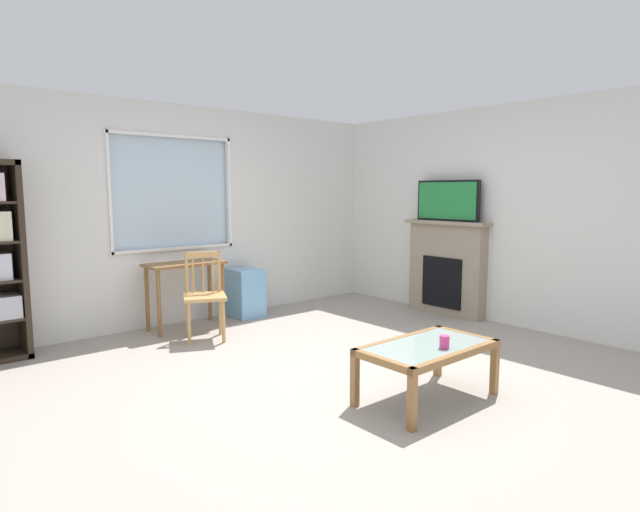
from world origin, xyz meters
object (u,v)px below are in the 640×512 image
tv (448,201)px  sippy_cup (444,342)px  coffee_table (427,352)px  wooden_chair (204,295)px  plastic_drawer_unit (245,293)px  desk_under_window (185,275)px  fireplace (446,268)px

tv → sippy_cup: size_ratio=9.80×
tv → coffee_table: tv is taller
wooden_chair → plastic_drawer_unit: size_ratio=1.52×
tv → sippy_cup: bearing=-144.0°
desk_under_window → wooden_chair: (-0.04, -0.52, -0.14)m
fireplace → tv: tv is taller
desk_under_window → wooden_chair: bearing=-94.9°
plastic_drawer_unit → coffee_table: (-0.40, -3.08, 0.06)m
desk_under_window → sippy_cup: size_ratio=9.58×
desk_under_window → tv: bearing=-27.9°
plastic_drawer_unit → tv: size_ratio=0.67×
sippy_cup → desk_under_window: bearing=97.8°
desk_under_window → coffee_table: bearing=-82.2°
fireplace → tv: bearing=180.0°
wooden_chair → plastic_drawer_unit: wooden_chair is taller
wooden_chair → sippy_cup: size_ratio=10.00×
plastic_drawer_unit → fireplace: (1.98, -1.52, 0.29)m
plastic_drawer_unit → fireplace: size_ratio=0.51×
wooden_chair → fireplace: size_ratio=0.77×
fireplace → coffee_table: (-2.37, -1.56, -0.23)m
wooden_chair → plastic_drawer_unit: 1.04m
desk_under_window → plastic_drawer_unit: 0.87m
sippy_cup → wooden_chair: bearing=100.2°
wooden_chair → tv: 3.12m
desk_under_window → sippy_cup: bearing=-82.2°
fireplace → wooden_chair: bearing=161.4°
desk_under_window → wooden_chair: 0.54m
coffee_table → fireplace: bearing=33.3°
tv → wooden_chair: bearing=161.3°
desk_under_window → plastic_drawer_unit: (0.81, 0.05, -0.31)m
desk_under_window → fireplace: 3.15m
coffee_table → desk_under_window: bearing=97.8°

